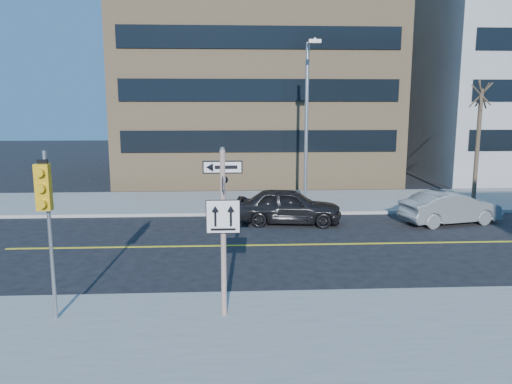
{
  "coord_description": "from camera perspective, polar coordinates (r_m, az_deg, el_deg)",
  "views": [
    {
      "loc": [
        0.17,
        -13.91,
        5.17
      ],
      "look_at": [
        1.11,
        4.0,
        2.02
      ],
      "focal_mm": 35.0,
      "sensor_mm": 36.0,
      "label": 1
    }
  ],
  "objects": [
    {
      "name": "ground",
      "position": [
        14.84,
        -3.54,
        -10.43
      ],
      "size": [
        120.0,
        120.0,
        0.0
      ],
      "primitive_type": "plane",
      "color": "black",
      "rests_on": "ground"
    },
    {
      "name": "parked_car_b",
      "position": [
        23.43,
        21.32,
        -1.67
      ],
      "size": [
        2.45,
        4.58,
        1.43
      ],
      "primitive_type": "imported",
      "rotation": [
        0.0,
        0.0,
        1.8
      ],
      "color": "gray",
      "rests_on": "ground"
    },
    {
      "name": "traffic_signal",
      "position": [
        12.19,
        -22.97,
        -0.95
      ],
      "size": [
        0.32,
        0.45,
        4.0
      ],
      "color": "gray",
      "rests_on": "near_sidewalk"
    },
    {
      "name": "sign_pole",
      "position": [
        11.72,
        -3.77,
        -3.54
      ],
      "size": [
        0.92,
        0.92,
        4.06
      ],
      "color": "beige",
      "rests_on": "near_sidewalk"
    },
    {
      "name": "street_tree_west",
      "position": [
        28.29,
        24.34,
        9.83
      ],
      "size": [
        1.8,
        1.8,
        6.35
      ],
      "color": "#3C3023",
      "rests_on": "far_sidewalk"
    },
    {
      "name": "building_brick",
      "position": [
        39.14,
        -0.33,
        15.6
      ],
      "size": [
        18.0,
        18.0,
        18.0
      ],
      "primitive_type": "cube",
      "color": "#A2835A",
      "rests_on": "ground"
    },
    {
      "name": "streetlight_a",
      "position": [
        24.97,
        5.89,
        8.97
      ],
      "size": [
        0.55,
        2.25,
        8.0
      ],
      "color": "gray",
      "rests_on": "far_sidewalk"
    },
    {
      "name": "parked_car_a",
      "position": [
        21.89,
        3.73,
        -1.61
      ],
      "size": [
        2.43,
        4.8,
        1.57
      ],
      "primitive_type": "imported",
      "rotation": [
        0.0,
        0.0,
        1.44
      ],
      "color": "black",
      "rests_on": "ground"
    }
  ]
}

